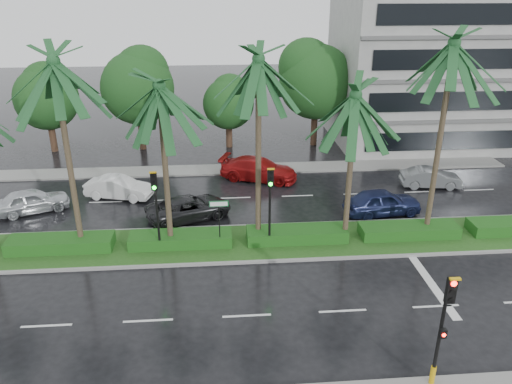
{
  "coord_description": "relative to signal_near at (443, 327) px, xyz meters",
  "views": [
    {
      "loc": [
        -0.97,
        -21.76,
        12.72
      ],
      "look_at": [
        0.91,
        1.5,
        2.72
      ],
      "focal_mm": 35.0,
      "sensor_mm": 36.0,
      "label": 1
    }
  ],
  "objects": [
    {
      "name": "car_red",
      "position": [
        -4.22,
        19.4,
        -1.74
      ],
      "size": [
        3.83,
        5.68,
        1.53
      ],
      "primitive_type": "imported",
      "rotation": [
        0.0,
        0.0,
        1.22
      ],
      "color": "maroon",
      "rests_on": "ground"
    },
    {
      "name": "lane_markings",
      "position": [
        -2.96,
        8.96,
        -2.5
      ],
      "size": [
        34.0,
        13.06,
        0.01
      ],
      "color": "silver",
      "rests_on": "ground"
    },
    {
      "name": "median",
      "position": [
        -6.0,
        10.39,
        -2.42
      ],
      "size": [
        36.0,
        4.0,
        0.15
      ],
      "color": "gray",
      "rests_on": "ground"
    },
    {
      "name": "signal_near",
      "position": [
        0.0,
        0.0,
        0.0
      ],
      "size": [
        0.34,
        0.45,
        4.36
      ],
      "color": "black",
      "rests_on": "near_sidewalk"
    },
    {
      "name": "street_sign",
      "position": [
        -7.0,
        9.87,
        -0.38
      ],
      "size": [
        0.95,
        0.09,
        2.6
      ],
      "color": "black",
      "rests_on": "median"
    },
    {
      "name": "bg_trees",
      "position": [
        -5.23,
        26.98,
        2.49
      ],
      "size": [
        33.02,
        5.94,
        8.57
      ],
      "color": "#3D261B",
      "rests_on": "ground"
    },
    {
      "name": "ground",
      "position": [
        -6.0,
        9.39,
        -2.5
      ],
      "size": [
        120.0,
        120.0,
        0.0
      ],
      "primitive_type": "plane",
      "color": "black",
      "rests_on": "ground"
    },
    {
      "name": "signal_median_right",
      "position": [
        -4.5,
        9.69,
        0.49
      ],
      "size": [
        0.34,
        0.42,
        4.36
      ],
      "color": "black",
      "rests_on": "median"
    },
    {
      "name": "hedge",
      "position": [
        -6.0,
        10.39,
        -2.05
      ],
      "size": [
        35.2,
        1.4,
        0.6
      ],
      "color": "#1A4E16",
      "rests_on": "median"
    },
    {
      "name": "car_blue",
      "position": [
        2.5,
        13.39,
        -1.74
      ],
      "size": [
        2.34,
        4.65,
        1.52
      ],
      "primitive_type": "imported",
      "rotation": [
        0.0,
        0.0,
        1.7
      ],
      "color": "#18214A",
      "rests_on": "ground"
    },
    {
      "name": "car_white",
      "position": [
        -13.22,
        17.02,
        -1.82
      ],
      "size": [
        2.47,
        4.4,
        1.37
      ],
      "primitive_type": "imported",
      "rotation": [
        0.0,
        0.0,
        1.31
      ],
      "color": "white",
      "rests_on": "ground"
    },
    {
      "name": "building",
      "position": [
        11.0,
        27.39,
        3.5
      ],
      "size": [
        16.0,
        10.0,
        12.0
      ],
      "primitive_type": "cube",
      "color": "gray",
      "rests_on": "ground"
    },
    {
      "name": "far_sidewalk",
      "position": [
        -6.0,
        21.39,
        -2.44
      ],
      "size": [
        40.0,
        2.0,
        0.12
      ],
      "primitive_type": "cube",
      "color": "gray",
      "rests_on": "ground"
    },
    {
      "name": "signal_median_left",
      "position": [
        -10.0,
        9.69,
        0.49
      ],
      "size": [
        0.34,
        0.42,
        4.36
      ],
      "color": "black",
      "rests_on": "median"
    },
    {
      "name": "palm_row",
      "position": [
        -7.25,
        10.41,
        5.65
      ],
      "size": [
        26.3,
        4.2,
        10.68
      ],
      "color": "#3C3023",
      "rests_on": "median"
    },
    {
      "name": "car_silver",
      "position": [
        -17.97,
        15.33,
        -1.8
      ],
      "size": [
        3.11,
        4.47,
        1.41
      ],
      "primitive_type": "imported",
      "rotation": [
        0.0,
        0.0,
        1.96
      ],
      "color": "silver",
      "rests_on": "ground"
    },
    {
      "name": "car_grey",
      "position": [
        7.0,
        17.17,
        -1.86
      ],
      "size": [
        1.86,
        4.06,
        1.29
      ],
      "primitive_type": "imported",
      "rotation": [
        0.0,
        0.0,
        1.44
      ],
      "color": "slate",
      "rests_on": "ground"
    },
    {
      "name": "car_darkgrey",
      "position": [
        -8.72,
        13.67,
        -1.83
      ],
      "size": [
        3.9,
        5.31,
        1.34
      ],
      "primitive_type": "imported",
      "rotation": [
        0.0,
        0.0,
        1.96
      ],
      "color": "#232326",
      "rests_on": "ground"
    }
  ]
}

